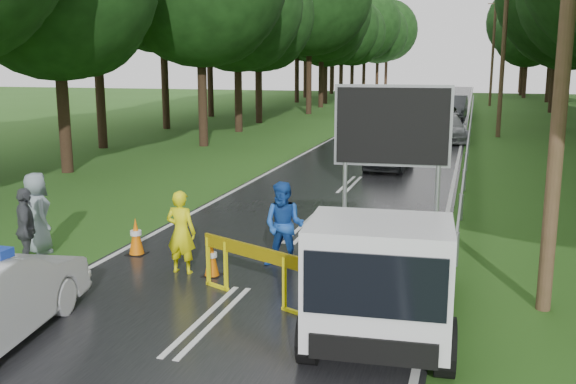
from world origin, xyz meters
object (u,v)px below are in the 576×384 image
at_px(officer, 181,232).
at_px(queue_car_first, 390,152).
at_px(queue_car_second, 446,128).
at_px(civilian, 284,226).
at_px(barrier, 254,259).
at_px(work_truck, 384,269).
at_px(queue_car_third, 435,116).
at_px(queue_car_fourth, 454,107).

height_order(officer, queue_car_first, officer).
bearing_deg(officer, queue_car_second, -97.67).
distance_m(civilian, queue_car_first, 12.90).
height_order(barrier, queue_car_first, queue_car_first).
height_order(work_truck, civilian, work_truck).
xyz_separation_m(queue_car_second, queue_car_third, (-0.98, 6.00, 0.15)).
relative_size(barrier, queue_car_third, 0.38).
height_order(work_truck, queue_car_second, work_truck).
relative_size(work_truck, queue_car_fourth, 0.95).
height_order(queue_car_second, queue_car_third, queue_car_third).
distance_m(barrier, officer, 2.12).
height_order(officer, queue_car_second, officer).
distance_m(barrier, queue_car_fourth, 38.63).
xyz_separation_m(officer, queue_car_second, (3.99, 23.40, -0.15)).
bearing_deg(civilian, queue_car_first, 92.17).
relative_size(work_truck, barrier, 2.13).
bearing_deg(queue_car_second, queue_car_third, 92.72).
height_order(officer, queue_car_third, officer).
bearing_deg(queue_car_second, barrier, -101.55).
relative_size(officer, queue_car_second, 0.36).
xyz_separation_m(civilian, queue_car_second, (2.15, 22.52, -0.20)).
height_order(civilian, queue_car_second, civilian).
relative_size(barrier, queue_car_fourth, 0.45).
xyz_separation_m(officer, queue_car_fourth, (3.87, 37.55, -0.01)).
xyz_separation_m(barrier, civilian, (-0.02, 1.91, 0.12)).
height_order(barrier, officer, officer).
bearing_deg(civilian, officer, -150.12).
relative_size(officer, queue_car_third, 0.28).
bearing_deg(queue_car_third, queue_car_first, -95.68).
distance_m(civilian, queue_car_third, 28.54).
relative_size(work_truck, civilian, 2.69).
bearing_deg(work_truck, queue_car_second, 86.39).
distance_m(work_truck, queue_car_second, 25.03).
distance_m(barrier, queue_car_second, 24.52).
bearing_deg(queue_car_third, officer, -98.83).
distance_m(work_truck, officer, 4.47).
height_order(barrier, queue_car_second, queue_car_second).
distance_m(work_truck, queue_car_first, 15.52).
bearing_deg(work_truck, queue_car_first, 92.97).
bearing_deg(queue_car_first, officer, -95.94).
distance_m(queue_car_first, queue_car_second, 9.78).
height_order(work_truck, queue_car_first, work_truck).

